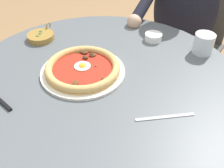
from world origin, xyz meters
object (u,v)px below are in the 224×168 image
(water_glass, at_px, (203,45))
(cafe_chair_diner, at_px, (188,33))
(olive_pan, at_px, (41,36))
(fork_utensil, at_px, (165,117))
(pizza_on_plate, at_px, (83,69))
(diner_person, at_px, (177,44))
(dining_table, at_px, (101,106))
(ramekin_capers, at_px, (153,37))

(water_glass, distance_m, cafe_chair_diner, 0.59)
(olive_pan, xyz_separation_m, fork_utensil, (0.27, -0.60, -0.01))
(olive_pan, distance_m, fork_utensil, 0.66)
(pizza_on_plate, relative_size, olive_pan, 2.55)
(pizza_on_plate, distance_m, diner_person, 0.77)
(fork_utensil, bearing_deg, cafe_chair_diner, 49.66)
(water_glass, distance_m, diner_person, 0.48)
(dining_table, bearing_deg, ramekin_capers, 29.82)
(ramekin_capers, height_order, cafe_chair_diner, cafe_chair_diner)
(ramekin_capers, height_order, diner_person, diner_person)
(cafe_chair_diner, bearing_deg, ramekin_capers, -144.93)
(pizza_on_plate, height_order, water_glass, water_glass)
(ramekin_capers, distance_m, fork_utensil, 0.46)
(water_glass, height_order, cafe_chair_diner, cafe_chair_diner)
(dining_table, xyz_separation_m, cafe_chair_diner, (0.73, 0.47, -0.06))
(water_glass, distance_m, olive_pan, 0.68)
(olive_pan, bearing_deg, ramekin_capers, -22.02)
(diner_person, xyz_separation_m, cafe_chair_diner, (0.13, 0.08, 0.01))
(fork_utensil, bearing_deg, diner_person, 52.80)
(dining_table, height_order, water_glass, water_glass)
(cafe_chair_diner, bearing_deg, water_glass, -122.44)
(olive_pan, height_order, fork_utensil, olive_pan)
(dining_table, bearing_deg, water_glass, 2.06)
(diner_person, relative_size, cafe_chair_diner, 1.34)
(water_glass, bearing_deg, dining_table, -177.94)
(fork_utensil, bearing_deg, water_glass, 39.21)
(pizza_on_plate, height_order, cafe_chair_diner, cafe_chair_diner)
(olive_pan, relative_size, cafe_chair_diner, 0.14)
(ramekin_capers, bearing_deg, pizza_on_plate, -161.57)
(pizza_on_plate, distance_m, ramekin_capers, 0.37)
(water_glass, height_order, diner_person, diner_person)
(dining_table, bearing_deg, fork_utensil, -63.82)
(olive_pan, xyz_separation_m, cafe_chair_diner, (0.88, 0.12, -0.21))
(pizza_on_plate, bearing_deg, dining_table, -49.94)
(ramekin_capers, xyz_separation_m, fork_utensil, (-0.18, -0.42, -0.01))
(cafe_chair_diner, bearing_deg, diner_person, -147.65)
(water_glass, xyz_separation_m, ramekin_capers, (-0.14, 0.16, -0.02))
(water_glass, bearing_deg, pizza_on_plate, 175.20)
(water_glass, bearing_deg, cafe_chair_diner, 57.56)
(cafe_chair_diner, bearing_deg, pizza_on_plate, -151.81)
(dining_table, height_order, fork_utensil, fork_utensil)
(fork_utensil, relative_size, cafe_chair_diner, 0.20)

